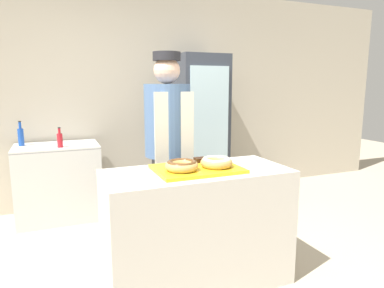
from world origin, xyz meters
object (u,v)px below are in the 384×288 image
(donut_chocolate_glaze, at_px, (182,165))
(chest_freezer, at_px, (59,182))
(bottle_red, at_px, (60,140))
(beverage_fridge, at_px, (199,130))
(bottle_blue, at_px, (21,136))
(serving_tray, at_px, (197,169))
(brownie_back_right, at_px, (200,160))
(baker_person, at_px, (168,148))
(donut_light_glaze, at_px, (217,162))
(brownie_back_left, at_px, (178,162))

(donut_chocolate_glaze, xyz_separation_m, chest_freezer, (-0.80, 1.80, -0.52))
(bottle_red, bearing_deg, beverage_fridge, 5.16)
(donut_chocolate_glaze, height_order, bottle_blue, bottle_blue)
(serving_tray, bearing_deg, donut_chocolate_glaze, -162.59)
(chest_freezer, distance_m, bottle_red, 0.53)
(brownie_back_right, relative_size, chest_freezer, 0.09)
(baker_person, xyz_separation_m, bottle_red, (-0.90, 0.92, -0.01))
(donut_light_glaze, xyz_separation_m, bottle_blue, (-1.43, 1.90, 0.00))
(beverage_fridge, bearing_deg, brownie_back_left, -118.34)
(brownie_back_left, xyz_separation_m, brownie_back_right, (0.18, 0.00, 0.00))
(beverage_fridge, height_order, chest_freezer, beverage_fridge)
(brownie_back_left, bearing_deg, bottle_blue, 125.12)
(donut_light_glaze, bearing_deg, bottle_red, 122.26)
(brownie_back_left, bearing_deg, chest_freezer, 117.88)
(bottle_red, bearing_deg, chest_freezer, 103.72)
(baker_person, bearing_deg, chest_freezer, 130.95)
(donut_chocolate_glaze, bearing_deg, beverage_fridge, 63.25)
(bottle_blue, bearing_deg, chest_freezer, -15.97)
(serving_tray, xyz_separation_m, donut_light_glaze, (0.14, -0.04, 0.05))
(donut_chocolate_glaze, distance_m, bottle_red, 1.81)
(brownie_back_right, xyz_separation_m, beverage_fridge, (0.68, 1.60, 0.01))
(donut_chocolate_glaze, height_order, brownie_back_right, donut_chocolate_glaze)
(brownie_back_left, xyz_separation_m, bottle_red, (-0.81, 1.44, 0.00))
(serving_tray, relative_size, brownie_back_left, 7.41)
(brownie_back_left, distance_m, brownie_back_right, 0.18)
(serving_tray, bearing_deg, bottle_blue, 124.76)
(donut_light_glaze, distance_m, bottle_blue, 2.38)
(donut_light_glaze, xyz_separation_m, beverage_fridge, (0.63, 1.79, -0.01))
(donut_light_glaze, relative_size, brownie_back_left, 2.84)
(serving_tray, xyz_separation_m, bottle_red, (-0.90, 1.60, 0.03))
(donut_chocolate_glaze, bearing_deg, bottle_blue, 121.26)
(serving_tray, xyz_separation_m, baker_person, (-0.00, 0.68, 0.04))
(beverage_fridge, xyz_separation_m, bottle_red, (-1.67, -0.15, -0.01))
(baker_person, bearing_deg, bottle_red, 134.25)
(chest_freezer, bearing_deg, bottle_blue, 164.03)
(baker_person, distance_m, beverage_fridge, 1.32)
(baker_person, relative_size, beverage_fridge, 0.96)
(serving_tray, relative_size, beverage_fridge, 0.33)
(brownie_back_right, bearing_deg, chest_freezer, 122.78)
(serving_tray, height_order, beverage_fridge, beverage_fridge)
(serving_tray, distance_m, bottle_blue, 2.26)
(brownie_back_left, height_order, brownie_back_right, same)
(baker_person, height_order, chest_freezer, baker_person)
(serving_tray, relative_size, donut_light_glaze, 2.61)
(bottle_blue, bearing_deg, brownie_back_right, -50.94)
(donut_light_glaze, distance_m, brownie_back_right, 0.20)
(chest_freezer, xyz_separation_m, bottle_red, (0.04, -0.16, 0.50))
(serving_tray, height_order, baker_person, baker_person)
(donut_light_glaze, bearing_deg, donut_chocolate_glaze, 180.00)
(chest_freezer, bearing_deg, bottle_red, -76.28)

